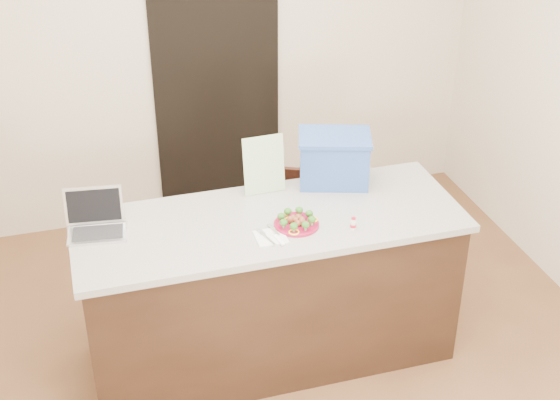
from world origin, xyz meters
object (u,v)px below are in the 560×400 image
object	(u,v)px
laptop	(96,220)
chair	(278,224)
island	(270,289)
napkin	(271,237)
blue_box	(334,158)
yogurt_bottle	(353,224)
plate	(296,224)

from	to	relation	value
laptop	chair	size ratio (longest dim) A/B	0.39
island	napkin	distance (m)	0.50
island	blue_box	xyz separation A→B (m)	(0.46, 0.29, 0.60)
island	yogurt_bottle	bearing A→B (deg)	-29.77
napkin	island	bearing A→B (deg)	76.28
plate	laptop	xyz separation A→B (m)	(-1.00, 0.26, 0.05)
yogurt_bottle	blue_box	world-z (taller)	blue_box
plate	blue_box	size ratio (longest dim) A/B	0.50
island	blue_box	world-z (taller)	blue_box
laptop	plate	bearing A→B (deg)	-7.01
island	chair	world-z (taller)	island
plate	napkin	bearing A→B (deg)	-155.74
laptop	chair	bearing A→B (deg)	30.90
yogurt_bottle	chair	xyz separation A→B (m)	(-0.15, 0.85, -0.48)
blue_box	island	bearing A→B (deg)	-130.07
chair	plate	bearing A→B (deg)	-74.66
blue_box	laptop	bearing A→B (deg)	-156.23
yogurt_bottle	island	bearing A→B (deg)	150.23
napkin	yogurt_bottle	xyz separation A→B (m)	(0.43, -0.04, 0.02)
chair	island	bearing A→B (deg)	-85.88
plate	blue_box	xyz separation A→B (m)	(0.35, 0.40, 0.14)
island	blue_box	size ratio (longest dim) A/B	4.40
laptop	blue_box	bearing A→B (deg)	13.42
laptop	chair	xyz separation A→B (m)	(1.11, 0.48, -0.51)
yogurt_bottle	blue_box	bearing A→B (deg)	81.66
plate	yogurt_bottle	bearing A→B (deg)	-22.79
laptop	chair	distance (m)	1.32
blue_box	chair	bearing A→B (deg)	141.25
plate	yogurt_bottle	distance (m)	0.29
yogurt_bottle	chair	distance (m)	0.99
yogurt_bottle	laptop	xyz separation A→B (m)	(-1.27, 0.37, 0.03)
island	plate	xyz separation A→B (m)	(0.12, -0.11, 0.47)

